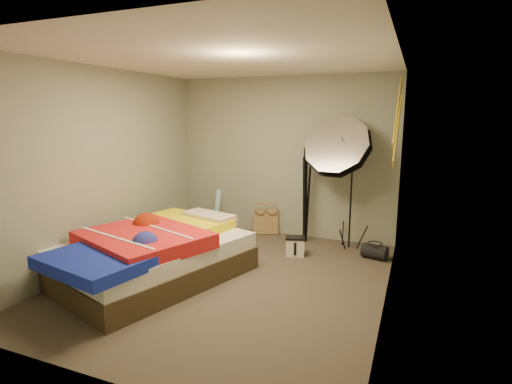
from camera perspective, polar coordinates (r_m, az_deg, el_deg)
The scene contains 15 objects.
floor at distance 4.84m, azimuth -3.86°, elevation -12.30°, with size 4.00×4.00×0.00m, color brown.
ceiling at distance 4.49m, azimuth -4.29°, elevation 18.50°, with size 4.00×4.00×0.00m, color silver.
wall_back at distance 6.34m, azimuth 3.94°, elevation 4.94°, with size 3.50×3.50×0.00m, color gray.
wall_front at distance 2.87m, azimuth -21.92°, elevation -3.03°, with size 3.50×3.50×0.00m, color gray.
wall_left at distance 5.49m, azimuth -20.73°, elevation 3.35°, with size 4.00×4.00×0.00m, color gray.
wall_right at distance 4.05m, azimuth 18.77°, elevation 1.03°, with size 4.00×4.00×0.00m, color gray.
tote_bag at distance 6.52m, azimuth 1.41°, elevation -4.29°, with size 0.39×0.12×0.39m, color tan.
wrapping_roll at distance 6.58m, azimuth -5.63°, elevation -2.75°, with size 0.08×0.08×0.71m, color #6ABBDA.
camera_case at distance 5.57m, azimuth 5.61°, elevation -7.81°, with size 0.25×0.18×0.25m, color silver.
duffel_bag at distance 5.66m, azimuth 16.59°, elevation -8.16°, with size 0.20×0.20×0.33m, color black.
wall_stripe_upper at distance 4.60m, azimuth 19.54°, elevation 10.87°, with size 0.02×1.10×0.10m, color gold.
wall_stripe_lower at distance 4.85m, azimuth 19.54°, elevation 8.46°, with size 0.02×1.10×0.10m, color gold.
bed at distance 4.89m, azimuth -14.49°, elevation -8.47°, with size 2.04×2.56×0.62m.
photo_umbrella at distance 5.73m, azimuth 11.74°, elevation 6.06°, with size 1.25×0.97×2.01m.
camera_tripod at distance 6.02m, azimuth 7.13°, elevation 0.45°, with size 0.10×0.10×1.43m.
Camera 1 is at (1.96, -3.99, 1.90)m, focal length 28.00 mm.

